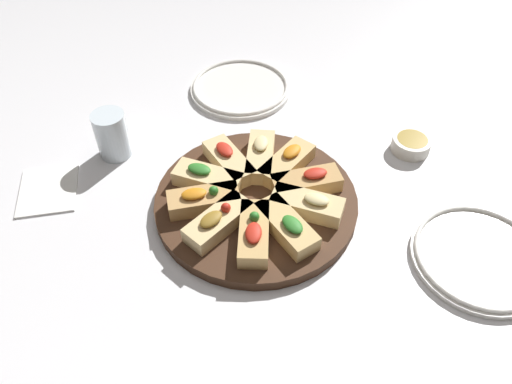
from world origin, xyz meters
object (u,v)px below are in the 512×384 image
serving_board (256,202)px  dipping_bowl (411,144)px  plate_left (241,87)px  water_glass (112,135)px  napkin_stack (48,189)px  plate_right (480,257)px

serving_board → dipping_bowl: 0.34m
serving_board → plate_left: size_ratio=1.57×
serving_board → water_glass: size_ratio=3.78×
plate_left → water_glass: water_glass is taller
water_glass → napkin_stack: size_ratio=0.78×
water_glass → napkin_stack: (0.03, -0.15, -0.04)m
water_glass → plate_left: bearing=98.9°
water_glass → serving_board: bearing=30.3°
dipping_bowl → plate_right: bearing=-21.2°
plate_left → dipping_bowl: size_ratio=2.99×
napkin_stack → dipping_bowl: 0.70m
serving_board → water_glass: bearing=-149.7°
serving_board → plate_right: serving_board is taller
water_glass → dipping_bowl: 0.59m
water_glass → napkin_stack: 0.16m
serving_board → napkin_stack: bearing=-128.2°
plate_right → dipping_bowl: size_ratio=2.90×
plate_left → napkin_stack: (0.08, -0.47, -0.00)m
dipping_bowl → plate_left: bearing=-153.6°
napkin_stack → dipping_bowl: dipping_bowl is taller
plate_left → water_glass: (0.05, -0.32, 0.04)m
plate_left → plate_right: size_ratio=1.03×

